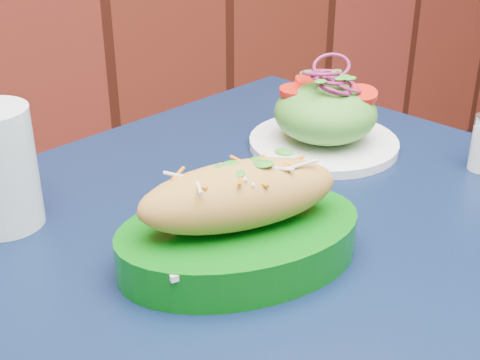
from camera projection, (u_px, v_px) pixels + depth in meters
cafe_table at (301, 314)px, 0.73m from camera, size 0.99×0.99×0.75m
banh_mi_basket at (239, 223)px, 0.64m from camera, size 0.27×0.19×0.11m
salad_plate at (325, 118)px, 0.89m from camera, size 0.20×0.20×0.11m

